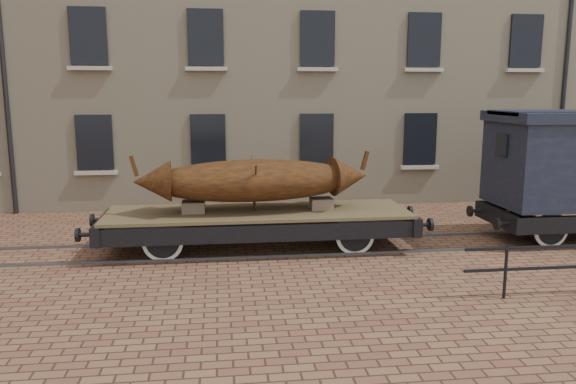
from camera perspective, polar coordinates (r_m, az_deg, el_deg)
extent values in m
plane|color=brown|center=(13.77, 2.27, -5.65)|extent=(90.00, 90.00, 0.00)
cube|color=beige|center=(23.86, 5.81, 17.95)|extent=(40.00, 10.00, 14.00)
cube|color=black|center=(18.51, -19.05, 4.81)|extent=(1.10, 0.12, 1.70)
cube|color=#ACA795|center=(18.55, -18.91, 1.87)|extent=(1.30, 0.18, 0.12)
cube|color=black|center=(18.11, -8.11, 5.15)|extent=(1.10, 0.12, 1.70)
cube|color=#ACA795|center=(18.15, -8.04, 2.15)|extent=(1.30, 0.18, 0.12)
cube|color=black|center=(18.38, 2.91, 5.31)|extent=(1.10, 0.12, 1.70)
cube|color=#ACA795|center=(18.42, 2.92, 2.35)|extent=(1.30, 0.18, 0.12)
cube|color=black|center=(19.29, 13.26, 5.29)|extent=(1.10, 0.12, 1.70)
cube|color=#ACA795|center=(19.33, 13.20, 2.47)|extent=(1.30, 0.18, 0.12)
cube|color=black|center=(20.76, 22.40, 5.12)|extent=(1.10, 0.12, 1.70)
cube|color=#ACA795|center=(20.80, 22.30, 2.50)|extent=(1.30, 0.18, 0.12)
cube|color=black|center=(18.51, -19.64, 14.71)|extent=(1.10, 0.12, 1.70)
cube|color=#ACA795|center=(18.40, -19.50, 11.78)|extent=(1.30, 0.18, 0.12)
cube|color=black|center=(18.11, -8.37, 15.29)|extent=(1.10, 0.12, 1.70)
cube|color=#ACA795|center=(17.99, -8.30, 12.29)|extent=(1.30, 0.18, 0.12)
cube|color=black|center=(18.38, 3.01, 15.30)|extent=(1.10, 0.12, 1.70)
cube|color=#ACA795|center=(18.26, 3.01, 12.35)|extent=(1.30, 0.18, 0.12)
cube|color=black|center=(19.29, 13.66, 14.80)|extent=(1.10, 0.12, 1.70)
cube|color=#ACA795|center=(19.18, 13.60, 11.98)|extent=(1.30, 0.18, 0.12)
cube|color=black|center=(20.76, 23.01, 13.94)|extent=(1.10, 0.12, 1.70)
cube|color=#ACA795|center=(20.66, 22.91, 11.33)|extent=(1.30, 0.18, 0.12)
cube|color=#59595E|center=(13.08, 2.78, -6.38)|extent=(30.00, 0.08, 0.06)
cube|color=#59595E|center=(14.45, 1.81, -4.77)|extent=(30.00, 0.08, 0.06)
cylinder|color=black|center=(11.10, 21.22, -7.60)|extent=(0.06, 0.06, 1.00)
cube|color=brown|center=(13.42, -3.02, -2.14)|extent=(7.16, 2.10, 0.11)
cube|color=black|center=(12.52, -2.70, -4.11)|extent=(7.16, 0.15, 0.43)
cube|color=black|center=(14.41, -3.29, -2.21)|extent=(7.16, 0.15, 0.43)
cube|color=black|center=(13.70, -18.14, -3.36)|extent=(0.21, 2.19, 0.43)
cylinder|color=black|center=(13.08, -19.88, -4.10)|extent=(0.33, 0.10, 0.10)
cylinder|color=black|center=(13.12, -20.58, -4.11)|extent=(0.08, 0.31, 0.31)
cylinder|color=black|center=(14.44, -18.65, -2.72)|extent=(0.33, 0.10, 0.10)
cylinder|color=black|center=(14.47, -19.28, -2.72)|extent=(0.08, 0.31, 0.31)
cube|color=black|center=(14.16, 11.60, -2.63)|extent=(0.21, 2.19, 0.43)
cylinder|color=black|center=(13.59, 13.62, -3.24)|extent=(0.33, 0.10, 0.10)
cylinder|color=black|center=(13.65, 14.26, -3.22)|extent=(0.08, 0.31, 0.31)
cylinder|color=black|center=(14.91, 11.70, -1.99)|extent=(0.33, 0.10, 0.10)
cylinder|color=black|center=(14.96, 12.29, -1.97)|extent=(0.08, 0.31, 0.31)
cylinder|color=black|center=(13.55, -12.33, -4.15)|extent=(0.10, 1.81, 0.10)
cylinder|color=silver|center=(12.86, -12.62, -4.94)|extent=(0.92, 0.07, 0.92)
cylinder|color=black|center=(12.86, -12.62, -4.94)|extent=(0.75, 0.10, 0.75)
cube|color=black|center=(12.69, -12.71, -4.08)|extent=(0.86, 0.08, 0.10)
cylinder|color=silver|center=(14.24, -12.07, -3.44)|extent=(0.92, 0.07, 0.92)
cylinder|color=black|center=(14.24, -12.07, -3.44)|extent=(0.75, 0.10, 0.75)
cube|color=black|center=(14.30, -12.07, -2.44)|extent=(0.86, 0.08, 0.10)
cylinder|color=black|center=(13.84, 6.12, -3.67)|extent=(0.10, 1.81, 0.10)
cylinder|color=silver|center=(13.16, 6.82, -4.41)|extent=(0.92, 0.07, 0.92)
cylinder|color=black|center=(13.16, 6.82, -4.41)|extent=(0.75, 0.10, 0.75)
cube|color=black|center=(12.99, 6.97, -3.56)|extent=(0.86, 0.08, 0.10)
cylinder|color=silver|center=(14.52, 5.47, -3.00)|extent=(0.92, 0.07, 0.92)
cylinder|color=black|center=(14.52, 5.47, -3.00)|extent=(0.75, 0.10, 0.75)
cube|color=black|center=(14.58, 5.39, -2.02)|extent=(0.86, 0.08, 0.10)
cube|color=black|center=(13.50, -3.01, -3.68)|extent=(3.82, 0.06, 0.06)
cube|color=#645A4A|center=(13.36, -9.58, -1.49)|extent=(0.52, 0.48, 0.27)
cube|color=#645A4A|center=(13.56, 3.42, -1.19)|extent=(0.52, 0.48, 0.27)
ellipsoid|color=#5A2E12|center=(13.26, -3.48, 1.18)|extent=(5.04, 1.86, 0.99)
cone|color=#5A2E12|center=(13.17, -13.65, 1.03)|extent=(0.91, 0.99, 0.94)
cube|color=#5A2E12|center=(13.15, -15.39, 2.55)|extent=(0.20, 0.11, 0.48)
cone|color=#5A2E12|center=(13.75, 6.26, 1.64)|extent=(0.91, 0.99, 0.94)
cube|color=#5A2E12|center=(13.81, 7.82, 3.18)|extent=(0.20, 0.11, 0.48)
cylinder|color=#382B1C|center=(12.89, -3.36, 0.33)|extent=(0.04, 0.85, 1.22)
cylinder|color=#382B1C|center=(13.68, -3.57, 0.90)|extent=(0.04, 0.85, 1.22)
cube|color=black|center=(17.38, 27.07, -1.28)|extent=(5.47, 0.15, 0.41)
cube|color=black|center=(15.14, 20.56, -2.36)|extent=(0.20, 2.19, 0.41)
cylinder|color=black|center=(14.32, 20.44, -3.05)|extent=(0.07, 0.29, 0.29)
cylinder|color=black|center=(15.60, 18.00, -1.86)|extent=(0.07, 0.29, 0.29)
cylinder|color=black|center=(15.67, 23.78, -2.93)|extent=(0.09, 1.73, 0.09)
cylinder|color=silver|center=(15.07, 25.16, -3.53)|extent=(0.88, 0.06, 0.88)
cylinder|color=black|center=(15.07, 25.16, -3.53)|extent=(0.72, 0.09, 0.72)
cylinder|color=silver|center=(16.27, 22.50, -2.37)|extent=(0.88, 0.06, 0.88)
cylinder|color=black|center=(16.27, 22.50, -2.37)|extent=(0.72, 0.09, 0.72)
cube|color=black|center=(14.86, 20.93, 4.52)|extent=(0.07, 0.55, 0.55)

